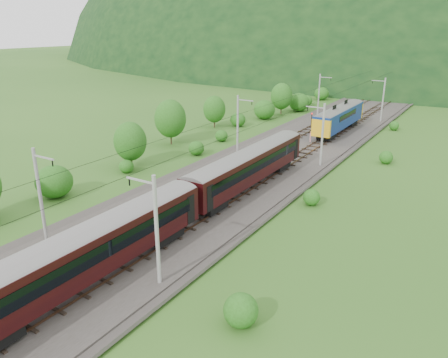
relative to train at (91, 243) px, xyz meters
The scene contains 14 objects.
ground 4.90m from the train, 134.03° to the left, with size 600.00×600.00×0.00m, color #2A571B.
railbed 13.14m from the train, 100.88° to the left, with size 14.00×220.00×0.30m, color #38332D.
track_left 13.73m from the train, 111.03° to the left, with size 2.40×220.00×0.27m.
track_right 12.86m from the train, 90.00° to the left, with size 2.40×220.00×0.27m.
catenary_left 35.54m from the train, 103.88° to the left, with size 2.54×192.28×8.00m.
catenary_right 34.70m from the train, 83.84° to the left, with size 2.54×192.28×8.00m.
overhead_wires 13.22m from the train, 100.88° to the left, with size 4.83×198.00×0.03m.
mountain_ridge 326.33m from the train, 112.03° to the left, with size 336.00×280.00×132.00m, color black.
train is the anchor object (origin of this frame).
hazard_post_near 35.85m from the train, 94.92° to the left, with size 0.16×0.16×1.45m, color red.
hazard_post_far 45.20m from the train, 92.21° to the left, with size 0.17×0.17×1.59m, color red.
signal 56.76m from the train, 96.06° to the left, with size 0.24×0.24×2.20m.
vegetation_left 24.76m from the train, 132.65° to the left, with size 11.11×148.18×6.90m.
vegetation_right 9.89m from the train, ahead, with size 5.40×98.09×2.38m.
Camera 1 is at (24.15, -20.12, 17.47)m, focal length 35.00 mm.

